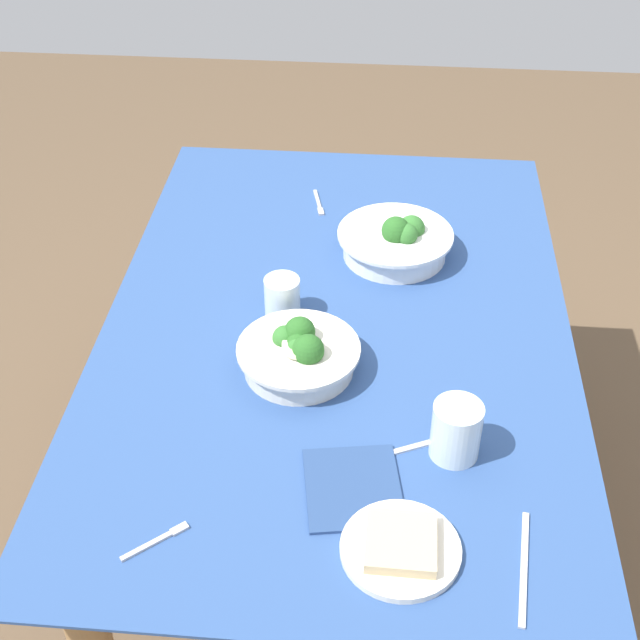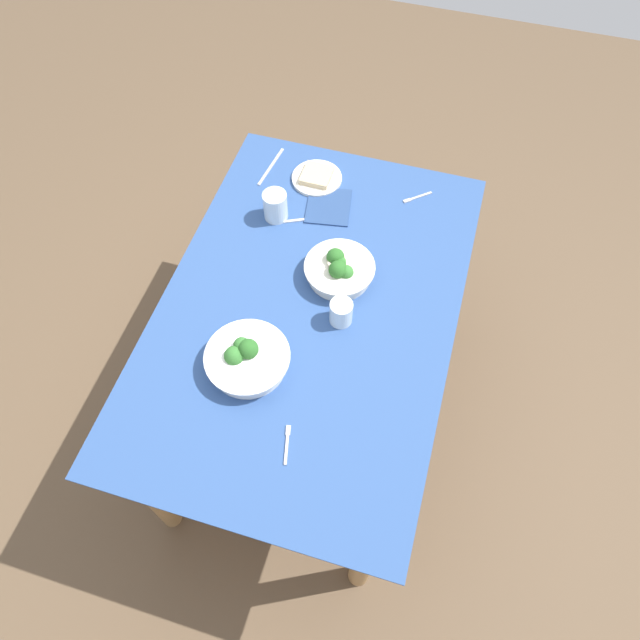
% 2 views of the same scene
% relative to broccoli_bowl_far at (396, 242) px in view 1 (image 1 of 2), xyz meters
% --- Properties ---
extents(ground_plane, '(6.00, 6.00, 0.00)m').
position_rel_broccoli_bowl_far_xyz_m(ground_plane, '(0.25, -0.11, -0.74)').
color(ground_plane, brown).
extents(dining_table, '(1.41, 0.92, 0.70)m').
position_rel_broccoli_bowl_far_xyz_m(dining_table, '(0.25, -0.11, -0.14)').
color(dining_table, '#2D4C84').
rests_on(dining_table, ground_plane).
extents(broccoli_bowl_far, '(0.25, 0.25, 0.10)m').
position_rel_broccoli_bowl_far_xyz_m(broccoli_bowl_far, '(0.00, 0.00, 0.00)').
color(broccoli_bowl_far, white).
rests_on(broccoli_bowl_far, dining_table).
extents(broccoli_bowl_near, '(0.23, 0.23, 0.10)m').
position_rel_broccoli_bowl_far_xyz_m(broccoli_bowl_near, '(0.39, -0.17, -0.00)').
color(broccoli_bowl_near, silver).
rests_on(broccoli_bowl_near, dining_table).
extents(bread_side_plate, '(0.18, 0.18, 0.03)m').
position_rel_broccoli_bowl_far_xyz_m(bread_side_plate, '(0.79, 0.02, -0.02)').
color(bread_side_plate, silver).
rests_on(bread_side_plate, dining_table).
extents(water_glass_center, '(0.08, 0.08, 0.10)m').
position_rel_broccoli_bowl_far_xyz_m(water_glass_center, '(0.58, 0.11, 0.02)').
color(water_glass_center, silver).
rests_on(water_glass_center, dining_table).
extents(water_glass_side, '(0.07, 0.07, 0.08)m').
position_rel_broccoli_bowl_far_xyz_m(water_glass_side, '(0.23, -0.22, 0.01)').
color(water_glass_side, silver).
rests_on(water_glass_side, dining_table).
extents(fork_by_far_bowl, '(0.11, 0.04, 0.00)m').
position_rel_broccoli_bowl_far_xyz_m(fork_by_far_bowl, '(-0.20, -0.19, -0.03)').
color(fork_by_far_bowl, '#B7B7BC').
rests_on(fork_by_far_bowl, dining_table).
extents(fork_by_near_bowl, '(0.08, 0.09, 0.00)m').
position_rel_broccoli_bowl_far_xyz_m(fork_by_near_bowl, '(0.80, -0.34, -0.03)').
color(fork_by_near_bowl, '#B7B7BC').
rests_on(fork_by_near_bowl, dining_table).
extents(table_knife_left, '(0.08, 0.17, 0.00)m').
position_rel_broccoli_bowl_far_xyz_m(table_knife_left, '(0.59, 0.01, -0.03)').
color(table_knife_left, '#B7B7BC').
rests_on(table_knife_left, dining_table).
extents(table_knife_right, '(0.20, 0.03, 0.00)m').
position_rel_broccoli_bowl_far_xyz_m(table_knife_right, '(0.80, 0.20, -0.03)').
color(table_knife_right, '#B7B7BC').
rests_on(table_knife_right, dining_table).
extents(napkin_folded_upper, '(0.20, 0.18, 0.01)m').
position_rel_broccoli_bowl_far_xyz_m(napkin_folded_upper, '(0.67, -0.06, -0.03)').
color(napkin_folded_upper, navy).
rests_on(napkin_folded_upper, dining_table).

